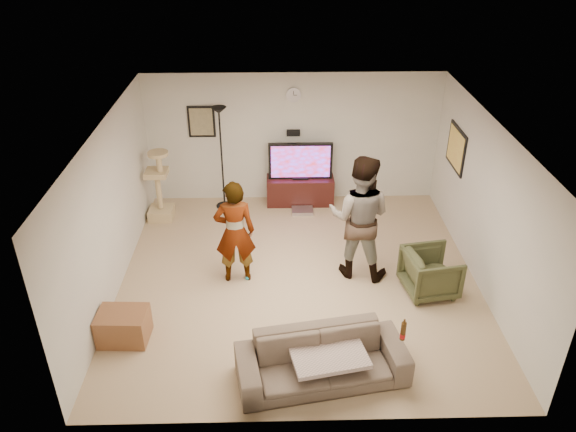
{
  "coord_description": "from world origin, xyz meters",
  "views": [
    {
      "loc": [
        -0.34,
        -7.12,
        5.19
      ],
      "look_at": [
        -0.16,
        0.2,
        1.01
      ],
      "focal_mm": 34.83,
      "sensor_mm": 36.0,
      "label": 1
    }
  ],
  "objects_px": {
    "cat_tree": "(158,185)",
    "beer_bottle": "(403,331)",
    "floor_lamp": "(222,159)",
    "armchair": "(431,272)",
    "tv": "(300,161)",
    "person_left": "(235,232)",
    "person_right": "(359,217)",
    "tv_stand": "(300,190)",
    "side_table": "(123,326)",
    "sofa": "(322,359)"
  },
  "relations": [
    {
      "from": "floor_lamp",
      "to": "beer_bottle",
      "type": "bearing_deg",
      "value": -61.03
    },
    {
      "from": "cat_tree",
      "to": "beer_bottle",
      "type": "xyz_separation_m",
      "value": [
        3.62,
        -4.06,
        0.05
      ]
    },
    {
      "from": "cat_tree",
      "to": "side_table",
      "type": "distance_m",
      "value": 3.33
    },
    {
      "from": "side_table",
      "to": "cat_tree",
      "type": "bearing_deg",
      "value": 91.24
    },
    {
      "from": "armchair",
      "to": "floor_lamp",
      "type": "bearing_deg",
      "value": 40.3
    },
    {
      "from": "tv_stand",
      "to": "tv",
      "type": "height_order",
      "value": "tv"
    },
    {
      "from": "cat_tree",
      "to": "sofa",
      "type": "xyz_separation_m",
      "value": [
        2.67,
        -4.06,
        -0.38
      ]
    },
    {
      "from": "tv_stand",
      "to": "side_table",
      "type": "height_order",
      "value": "tv_stand"
    },
    {
      "from": "cat_tree",
      "to": "armchair",
      "type": "relative_size",
      "value": 1.79
    },
    {
      "from": "floor_lamp",
      "to": "person_left",
      "type": "bearing_deg",
      "value": -81.06
    },
    {
      "from": "cat_tree",
      "to": "beer_bottle",
      "type": "height_order",
      "value": "cat_tree"
    },
    {
      "from": "cat_tree",
      "to": "person_left",
      "type": "relative_size",
      "value": 0.81
    },
    {
      "from": "cat_tree",
      "to": "side_table",
      "type": "height_order",
      "value": "cat_tree"
    },
    {
      "from": "tv",
      "to": "beer_bottle",
      "type": "distance_m",
      "value": 4.71
    },
    {
      "from": "floor_lamp",
      "to": "side_table",
      "type": "xyz_separation_m",
      "value": [
        -1.07,
        -3.72,
        -0.78
      ]
    },
    {
      "from": "person_left",
      "to": "sofa",
      "type": "bearing_deg",
      "value": 113.58
    },
    {
      "from": "sofa",
      "to": "side_table",
      "type": "relative_size",
      "value": 3.18
    },
    {
      "from": "armchair",
      "to": "side_table",
      "type": "distance_m",
      "value": 4.45
    },
    {
      "from": "tv",
      "to": "armchair",
      "type": "distance_m",
      "value": 3.45
    },
    {
      "from": "cat_tree",
      "to": "person_left",
      "type": "distance_m",
      "value": 2.46
    },
    {
      "from": "tv_stand",
      "to": "tv",
      "type": "bearing_deg",
      "value": 0.0
    },
    {
      "from": "person_left",
      "to": "cat_tree",
      "type": "bearing_deg",
      "value": -57.17
    },
    {
      "from": "sofa",
      "to": "beer_bottle",
      "type": "bearing_deg",
      "value": -9.99
    },
    {
      "from": "tv_stand",
      "to": "beer_bottle",
      "type": "relative_size",
      "value": 5.13
    },
    {
      "from": "person_right",
      "to": "tv",
      "type": "bearing_deg",
      "value": -54.2
    },
    {
      "from": "person_right",
      "to": "armchair",
      "type": "height_order",
      "value": "person_right"
    },
    {
      "from": "cat_tree",
      "to": "beer_bottle",
      "type": "distance_m",
      "value": 5.44
    },
    {
      "from": "armchair",
      "to": "sofa",
      "type": "bearing_deg",
      "value": 124.84
    },
    {
      "from": "person_right",
      "to": "sofa",
      "type": "xyz_separation_m",
      "value": [
        -0.72,
        -2.25,
        -0.7
      ]
    },
    {
      "from": "floor_lamp",
      "to": "cat_tree",
      "type": "xyz_separation_m",
      "value": [
        -1.14,
        -0.42,
        -0.32
      ]
    },
    {
      "from": "tv_stand",
      "to": "tv",
      "type": "relative_size",
      "value": 1.07
    },
    {
      "from": "cat_tree",
      "to": "person_right",
      "type": "xyz_separation_m",
      "value": [
        3.39,
        -1.81,
        0.32
      ]
    },
    {
      "from": "tv",
      "to": "beer_bottle",
      "type": "bearing_deg",
      "value": -77.5
    },
    {
      "from": "person_left",
      "to": "tv_stand",
      "type": "bearing_deg",
      "value": -118.9
    },
    {
      "from": "sofa",
      "to": "floor_lamp",
      "type": "bearing_deg",
      "value": 98.86
    },
    {
      "from": "cat_tree",
      "to": "tv",
      "type": "bearing_deg",
      "value": 11.59
    },
    {
      "from": "beer_bottle",
      "to": "tv",
      "type": "bearing_deg",
      "value": 102.5
    },
    {
      "from": "tv_stand",
      "to": "cat_tree",
      "type": "height_order",
      "value": "cat_tree"
    },
    {
      "from": "tv",
      "to": "side_table",
      "type": "distance_m",
      "value": 4.64
    },
    {
      "from": "floor_lamp",
      "to": "person_right",
      "type": "bearing_deg",
      "value": -44.83
    },
    {
      "from": "person_right",
      "to": "side_table",
      "type": "relative_size",
      "value": 3.07
    },
    {
      "from": "sofa",
      "to": "side_table",
      "type": "height_order",
      "value": "sofa"
    },
    {
      "from": "floor_lamp",
      "to": "beer_bottle",
      "type": "relative_size",
      "value": 7.96
    },
    {
      "from": "tv",
      "to": "person_left",
      "type": "height_order",
      "value": "person_left"
    },
    {
      "from": "floor_lamp",
      "to": "armchair",
      "type": "distance_m",
      "value": 4.34
    },
    {
      "from": "tv",
      "to": "floor_lamp",
      "type": "distance_m",
      "value": 1.47
    },
    {
      "from": "person_left",
      "to": "beer_bottle",
      "type": "distance_m",
      "value": 3.0
    },
    {
      "from": "sofa",
      "to": "side_table",
      "type": "bearing_deg",
      "value": 153.53
    },
    {
      "from": "tv",
      "to": "side_table",
      "type": "height_order",
      "value": "tv"
    },
    {
      "from": "tv_stand",
      "to": "armchair",
      "type": "xyz_separation_m",
      "value": [
        1.82,
        -2.88,
        0.08
      ]
    }
  ]
}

